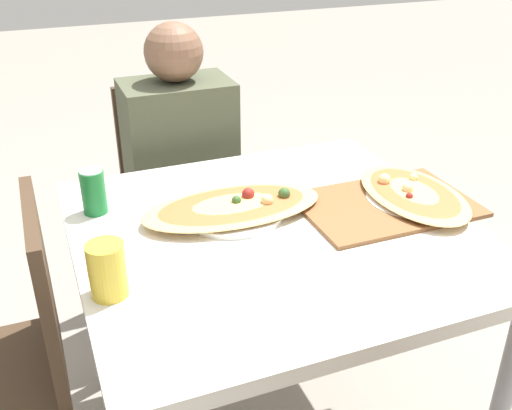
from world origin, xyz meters
The scene contains 9 objects.
dining_table centered at (0.00, 0.00, 0.69)m, with size 1.01×0.98×0.76m.
chair_far_seated centered at (-0.06, 0.82, 0.51)m, with size 0.40×0.40×0.91m.
chair_side_left centered at (-0.69, 0.05, 0.51)m, with size 0.40×0.40×0.91m.
person_seated centered at (-0.06, 0.71, 0.69)m, with size 0.38×0.27×1.17m.
pizza_main centered at (-0.07, 0.11, 0.79)m, with size 0.50×0.28×0.06m.
soda_can centered at (-0.42, 0.26, 0.83)m, with size 0.07×0.07×0.12m.
drink_glass centered at (-0.44, -0.13, 0.83)m, with size 0.08×0.08×0.13m.
serving_tray centered at (0.34, 0.00, 0.77)m, with size 0.47×0.32×0.01m.
pizza_second centered at (0.43, 0.00, 0.78)m, with size 0.27×0.41×0.06m.
Camera 1 is at (-0.54, -1.24, 1.54)m, focal length 42.00 mm.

